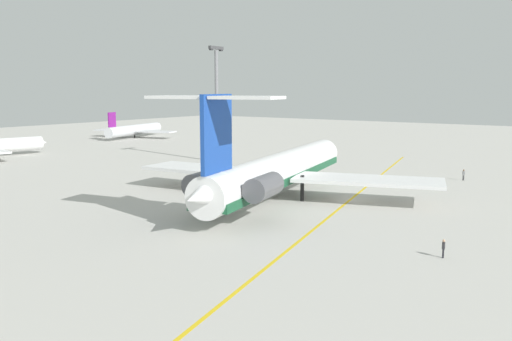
{
  "coord_description": "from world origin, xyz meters",
  "views": [
    {
      "loc": [
        -63.93,
        -29.7,
        14.46
      ],
      "look_at": [
        -4.01,
        12.55,
        3.28
      ],
      "focal_mm": 37.52,
      "sensor_mm": 36.0,
      "label": 1
    }
  ],
  "objects_px": {
    "light_mast": "(217,99)",
    "ground_crew_near_nose": "(444,246)",
    "safety_cone_nose": "(224,165)",
    "safety_cone_wingtip": "(248,165)",
    "main_jetliner": "(277,171)",
    "airliner_mid_right": "(136,130)",
    "ground_crew_near_tail": "(464,173)"
  },
  "relations": [
    {
      "from": "ground_crew_near_nose",
      "to": "light_mast",
      "type": "height_order",
      "value": "light_mast"
    },
    {
      "from": "main_jetliner",
      "to": "safety_cone_wingtip",
      "type": "xyz_separation_m",
      "value": [
        22.32,
        20.94,
        -3.54
      ]
    },
    {
      "from": "ground_crew_near_tail",
      "to": "safety_cone_wingtip",
      "type": "xyz_separation_m",
      "value": [
        -7.24,
        37.44,
        -0.84
      ]
    },
    {
      "from": "safety_cone_nose",
      "to": "light_mast",
      "type": "height_order",
      "value": "light_mast"
    },
    {
      "from": "ground_crew_near_nose",
      "to": "safety_cone_wingtip",
      "type": "relative_size",
      "value": 3.03
    },
    {
      "from": "ground_crew_near_nose",
      "to": "light_mast",
      "type": "distance_m",
      "value": 67.75
    },
    {
      "from": "airliner_mid_right",
      "to": "ground_crew_near_tail",
      "type": "distance_m",
      "value": 103.61
    },
    {
      "from": "ground_crew_near_tail",
      "to": "airliner_mid_right",
      "type": "bearing_deg",
      "value": 91.6
    },
    {
      "from": "light_mast",
      "to": "ground_crew_near_nose",
      "type": "bearing_deg",
      "value": -123.74
    },
    {
      "from": "ground_crew_near_nose",
      "to": "safety_cone_nose",
      "type": "distance_m",
      "value": 59.48
    },
    {
      "from": "ground_crew_near_nose",
      "to": "light_mast",
      "type": "relative_size",
      "value": 0.07
    },
    {
      "from": "light_mast",
      "to": "ground_crew_near_tail",
      "type": "bearing_deg",
      "value": -83.47
    },
    {
      "from": "main_jetliner",
      "to": "safety_cone_nose",
      "type": "distance_m",
      "value": 31.41
    },
    {
      "from": "airliner_mid_right",
      "to": "light_mast",
      "type": "relative_size",
      "value": 1.17
    },
    {
      "from": "ground_crew_near_nose",
      "to": "safety_cone_wingtip",
      "type": "distance_m",
      "value": 58.28
    },
    {
      "from": "safety_cone_nose",
      "to": "light_mast",
      "type": "distance_m",
      "value": 14.34
    },
    {
      "from": "ground_crew_near_nose",
      "to": "light_mast",
      "type": "bearing_deg",
      "value": -24.78
    },
    {
      "from": "safety_cone_wingtip",
      "to": "light_mast",
      "type": "xyz_separation_m",
      "value": [
        1.92,
        9.06,
        12.3
      ]
    },
    {
      "from": "main_jetliner",
      "to": "light_mast",
      "type": "height_order",
      "value": "light_mast"
    },
    {
      "from": "main_jetliner",
      "to": "airliner_mid_right",
      "type": "height_order",
      "value": "main_jetliner"
    },
    {
      "from": "airliner_mid_right",
      "to": "main_jetliner",
      "type": "bearing_deg",
      "value": -135.69
    },
    {
      "from": "airliner_mid_right",
      "to": "ground_crew_near_tail",
      "type": "relative_size",
      "value": 15.22
    },
    {
      "from": "safety_cone_nose",
      "to": "safety_cone_wingtip",
      "type": "relative_size",
      "value": 1.0
    },
    {
      "from": "ground_crew_near_nose",
      "to": "light_mast",
      "type": "xyz_separation_m",
      "value": [
        37.09,
        55.52,
        11.52
      ]
    },
    {
      "from": "main_jetliner",
      "to": "safety_cone_wingtip",
      "type": "height_order",
      "value": "main_jetliner"
    },
    {
      "from": "main_jetliner",
      "to": "ground_crew_near_nose",
      "type": "relative_size",
      "value": 28.56
    },
    {
      "from": "ground_crew_near_tail",
      "to": "light_mast",
      "type": "relative_size",
      "value": 0.08
    },
    {
      "from": "ground_crew_near_nose",
      "to": "safety_cone_nose",
      "type": "height_order",
      "value": "ground_crew_near_nose"
    },
    {
      "from": "main_jetliner",
      "to": "safety_cone_wingtip",
      "type": "relative_size",
      "value": 86.63
    },
    {
      "from": "main_jetliner",
      "to": "ground_crew_near_nose",
      "type": "bearing_deg",
      "value": -128.5
    },
    {
      "from": "airliner_mid_right",
      "to": "safety_cone_nose",
      "type": "height_order",
      "value": "airliner_mid_right"
    },
    {
      "from": "main_jetliner",
      "to": "ground_crew_near_nose",
      "type": "height_order",
      "value": "main_jetliner"
    }
  ]
}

